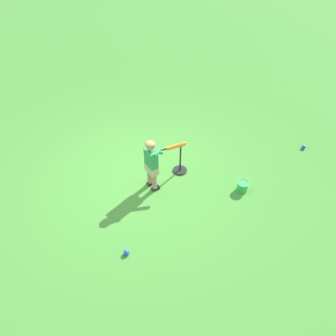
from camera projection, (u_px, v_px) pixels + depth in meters
name	position (u px, v px, depth m)	size (l,w,h in m)	color
ground_plane	(141.00, 174.00, 6.38)	(40.00, 40.00, 0.00)	#479338
child_batter	(153.00, 160.00, 5.68)	(0.34, 0.78, 1.08)	#232328
play_ball_midfield	(126.00, 252.00, 4.96)	(0.09, 0.09, 0.09)	blue
play_ball_far_right	(304.00, 147.00, 6.95)	(0.09, 0.09, 0.09)	blue
batting_tee	(180.00, 167.00, 6.37)	(0.28, 0.28, 0.62)	black
toy_bucket	(242.00, 186.00, 5.97)	(0.22, 0.22, 0.19)	green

